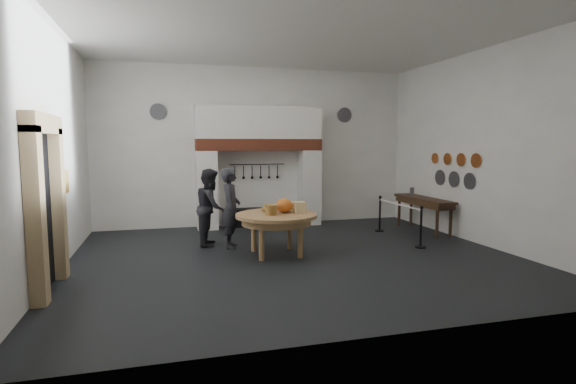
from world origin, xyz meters
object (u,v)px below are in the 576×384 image
object	(u,v)px
visitor_far	(211,207)
barrier_post_far	(380,215)
side_table	(424,199)
iron_range	(259,217)
work_table	(276,215)
visitor_near	(231,208)
barrier_post_near	(421,228)

from	to	relation	value
visitor_far	barrier_post_far	world-z (taller)	visitor_far
side_table	barrier_post_far	xyz separation A→B (m)	(-1.15, 0.26, -0.42)
iron_range	side_table	bearing A→B (deg)	-25.52
iron_range	visitor_far	world-z (taller)	visitor_far
work_table	visitor_near	xyz separation A→B (m)	(-0.83, 0.90, 0.06)
work_table	barrier_post_far	size ratio (longest dim) A/B	1.91
visitor_far	side_table	distance (m)	5.67
work_table	visitor_near	bearing A→B (deg)	132.72
barrier_post_near	visitor_near	bearing A→B (deg)	164.21
side_table	visitor_far	bearing A→B (deg)	-178.26
work_table	visitor_near	distance (m)	1.23
iron_range	work_table	size ratio (longest dim) A/B	1.11
visitor_near	barrier_post_near	world-z (taller)	visitor_near
iron_range	visitor_far	distance (m)	2.72
visitor_near	visitor_far	distance (m)	0.57
barrier_post_far	visitor_far	bearing A→B (deg)	-174.52
work_table	barrier_post_near	size ratio (longest dim) A/B	1.91
work_table	barrier_post_far	bearing A→B (deg)	27.82
barrier_post_far	work_table	bearing A→B (deg)	-152.18
side_table	barrier_post_far	distance (m)	1.25
work_table	visitor_far	distance (m)	1.79
visitor_near	barrier_post_far	bearing A→B (deg)	-68.90
work_table	side_table	world-z (taller)	side_table
iron_range	barrier_post_far	xyz separation A→B (m)	(2.95, -1.70, 0.20)
barrier_post_near	side_table	bearing A→B (deg)	56.58
work_table	visitor_far	bearing A→B (deg)	133.44
side_table	barrier_post_far	world-z (taller)	same
barrier_post_far	barrier_post_near	bearing A→B (deg)	-90.00
work_table	visitor_far	xyz separation A→B (m)	(-1.23, 1.30, 0.05)
visitor_near	barrier_post_far	world-z (taller)	visitor_near
barrier_post_near	barrier_post_far	xyz separation A→B (m)	(0.00, 2.00, 0.00)
iron_range	work_table	world-z (taller)	work_table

